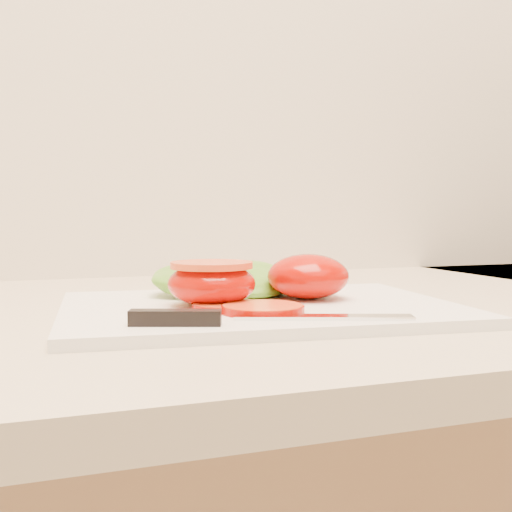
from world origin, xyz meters
name	(u,v)px	position (x,y,z in m)	size (l,w,h in m)	color
cutting_board	(260,309)	(-0.28, 1.61, 0.94)	(0.37, 0.27, 0.01)	white
tomato_half_dome	(308,276)	(-0.22, 1.62, 0.96)	(0.08, 0.08, 0.05)	#BB0200
tomato_half_cut	(212,282)	(-0.32, 1.61, 0.96)	(0.08, 0.08, 0.04)	#BB0200
tomato_slice_0	(263,309)	(-0.29, 1.55, 0.94)	(0.07, 0.07, 0.01)	#FA5B27
tomato_slice_1	(227,306)	(-0.32, 1.58, 0.94)	(0.06, 0.06, 0.01)	#FA5B27
lettuce_leaf_0	(228,280)	(-0.28, 1.69, 0.96)	(0.17, 0.11, 0.03)	#619E29
knife	(235,317)	(-0.33, 1.51, 0.94)	(0.23, 0.07, 0.01)	silver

